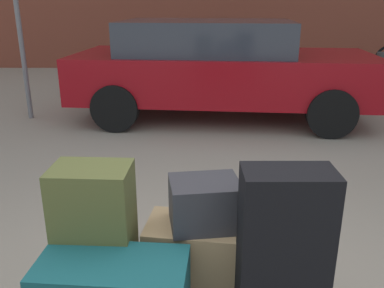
# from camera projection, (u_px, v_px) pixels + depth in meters

# --- Properties ---
(duffel_bag_tan_center) EXTENTS (0.61, 0.38, 0.31)m
(duffel_bag_tan_center) POSITION_uv_depth(u_px,v_px,m) (204.00, 252.00, 2.06)
(duffel_bag_tan_center) COLOR #9E7F56
(duffel_bag_tan_center) RESTS_ON luggage_cart
(suitcase_black_stacked_top) EXTENTS (0.38, 0.22, 0.71)m
(suitcase_black_stacked_top) POSITION_uv_depth(u_px,v_px,m) (283.00, 248.00, 1.74)
(suitcase_black_stacked_top) COLOR black
(suitcase_black_stacked_top) RESTS_ON luggage_cart
(suitcase_olive_rear_right) EXTENTS (0.37, 0.27, 0.64)m
(suitcase_olive_rear_right) POSITION_uv_depth(u_px,v_px,m) (95.00, 230.00, 1.95)
(suitcase_olive_rear_right) COLOR #4C5128
(suitcase_olive_rear_right) RESTS_ON luggage_cart
(duffel_bag_charcoal_topmost_pile) EXTENTS (0.36, 0.30, 0.23)m
(duffel_bag_charcoal_topmost_pile) POSITION_uv_depth(u_px,v_px,m) (205.00, 203.00, 1.97)
(duffel_bag_charcoal_topmost_pile) COLOR #2D2D33
(duffel_bag_charcoal_topmost_pile) RESTS_ON duffel_bag_tan_center
(parked_car) EXTENTS (4.44, 2.23, 1.42)m
(parked_car) POSITION_uv_depth(u_px,v_px,m) (219.00, 67.00, 6.06)
(parked_car) COLOR maroon
(parked_car) RESTS_ON ground_plane
(bollard_kerb_near) EXTENTS (0.22, 0.22, 0.73)m
(bollard_kerb_near) POSITION_uv_depth(u_px,v_px,m) (319.00, 71.00, 8.17)
(bollard_kerb_near) COLOR #383838
(bollard_kerb_near) RESTS_ON ground_plane
(bollard_kerb_mid) EXTENTS (0.22, 0.22, 0.73)m
(bollard_kerb_mid) POSITION_uv_depth(u_px,v_px,m) (380.00, 71.00, 8.16)
(bollard_kerb_mid) COLOR #383838
(bollard_kerb_mid) RESTS_ON ground_plane
(no_parking_sign) EXTENTS (0.50, 0.09, 2.45)m
(no_parking_sign) POSITION_uv_depth(u_px,v_px,m) (17.00, 14.00, 5.75)
(no_parking_sign) COLOR slate
(no_parking_sign) RESTS_ON ground_plane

